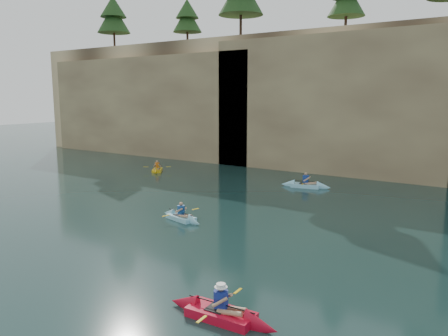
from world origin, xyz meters
The scene contains 10 objects.
ground centered at (0.00, 0.00, 0.00)m, with size 160.00×160.00×0.00m, color black.
cliff centered at (0.00, 30.00, 6.00)m, with size 70.00×16.00×12.00m, color tan.
cliff_slab_west centered at (-20.00, 22.60, 5.28)m, with size 26.00×2.40×10.56m, color tan.
cliff_slab_center centered at (2.00, 22.60, 5.70)m, with size 24.00×2.40×11.40m, color tan.
sea_cave_west centered at (-18.00, 21.95, 2.00)m, with size 4.50×1.00×4.00m, color black.
sea_cave_center centered at (-4.00, 21.95, 1.60)m, with size 3.50×1.00×3.20m, color black.
main_kayaker centered at (6.00, -1.97, 0.17)m, with size 3.54×2.38×1.31m.
kayaker_ltblue_near centered at (-1.29, 5.21, 0.14)m, with size 3.02×2.25×1.16m.
kayaker_yellow centered at (-12.08, 15.32, 0.14)m, with size 2.22×2.71×1.16m.
kayaker_ltblue_mid centered at (0.81, 16.18, 0.16)m, with size 3.51×2.52×1.31m.
Camera 1 is at (12.45, -11.52, 6.27)m, focal length 35.00 mm.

